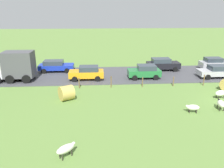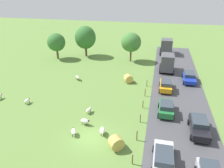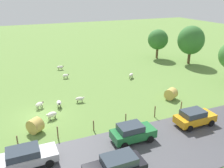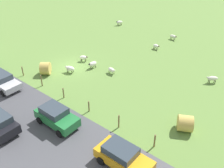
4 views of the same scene
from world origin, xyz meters
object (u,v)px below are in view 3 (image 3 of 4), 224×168
tree_1 (191,40)px  tree_2 (158,40)px  sheep_4 (59,103)px  sheep_6 (80,99)px  hay_bale_1 (35,126)px  car_5 (194,117)px  car_4 (116,167)px  hay_bale_0 (171,94)px  sheep_5 (131,75)px  sheep_3 (66,76)px  car_2 (132,132)px  sheep_7 (52,115)px  sheep_0 (60,67)px  car_3 (27,156)px  sheep_1 (39,104)px

tree_1 → tree_2: tree_1 is taller
sheep_4 → sheep_6: size_ratio=1.04×
hay_bale_1 → car_5: 15.52m
tree_1 → car_4: 32.84m
hay_bale_0 → tree_1: tree_1 is taller
sheep_5 → car_5: 15.02m
sheep_3 → car_4: size_ratio=0.24×
sheep_3 → sheep_5: 10.06m
sheep_5 → car_2: size_ratio=0.31×
sheep_7 → tree_1: bearing=112.5°
sheep_6 → hay_bale_1: size_ratio=0.81×
sheep_4 → tree_2: bearing=122.5°
sheep_0 → sheep_7: 17.32m
sheep_7 → hay_bale_1: bearing=-43.6°
tree_2 → car_3: size_ratio=1.30×
hay_bale_0 → car_3: 18.58m
tree_1 → hay_bale_0: bearing=-46.6°
car_4 → car_5: size_ratio=1.08×
sheep_3 → sheep_5: sheep_5 is taller
tree_2 → car_4: (27.28, -21.14, -2.81)m
sheep_5 → tree_2: 13.83m
tree_2 → tree_1: bearing=30.4°
sheep_1 → car_5: bearing=54.2°
sheep_3 → hay_bale_0: (12.70, 10.28, 0.23)m
hay_bale_0 → car_5: bearing=-15.3°
sheep_1 → sheep_3: (-9.00, 5.11, -0.06)m
sheep_6 → sheep_7: bearing=-53.5°
tree_1 → car_4: size_ratio=1.57×
sheep_6 → car_4: 13.38m
sheep_4 → hay_bale_1: (4.44, -3.15, 0.17)m
sheep_0 → sheep_7: sheep_7 is taller
sheep_5 → car_5: car_5 is taller
sheep_1 → hay_bale_1: size_ratio=0.78×
hay_bale_1 → hay_bale_0: bearing=94.6°
car_3 → sheep_3: bearing=158.6°
hay_bale_1 → tree_2: size_ratio=0.25×
sheep_3 → hay_bale_1: hay_bale_1 is taller
car_5 → sheep_0: bearing=-160.3°
sheep_3 → tree_1: size_ratio=0.15×
car_3 → sheep_0: bearing=162.3°
sheep_3 → car_5: bearing=24.5°
sheep_1 → car_4: size_ratio=0.25×
hay_bale_0 → car_3: (5.98, -17.59, 0.17)m
sheep_3 → car_2: car_2 is taller
sheep_3 → sheep_7: (12.05, -4.27, 0.07)m
tree_2 → hay_bale_0: bearing=-27.9°
car_2 → car_4: car_4 is taller
sheep_6 → sheep_7: sheep_7 is taller
sheep_4 → car_4: 13.01m
sheep_0 → tree_1: size_ratio=0.18×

